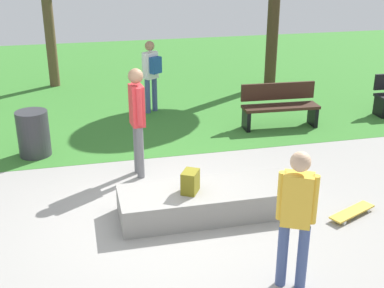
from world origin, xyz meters
name	(u,v)px	position (x,y,z in m)	size (l,w,h in m)	color
ground_plane	(160,220)	(0.00, 0.00, 0.00)	(28.00, 28.00, 0.00)	gray
grass_lawn	(111,79)	(0.00, 8.09, 0.00)	(26.60, 11.81, 0.01)	#387A2D
concrete_ledge	(207,201)	(0.70, 0.03, 0.20)	(2.51, 0.88, 0.40)	gray
backpack_on_ledge	(190,182)	(0.43, -0.02, 0.56)	(0.28, 0.20, 0.32)	olive
skater_performing_trick	(296,211)	(1.19, -1.78, 0.96)	(0.39, 0.33, 1.65)	#3F5184
skater_watching	(137,114)	(-0.08, 1.56, 1.08)	(0.24, 0.43, 1.82)	slate
skateboard_by_ledge	(352,212)	(2.69, -0.52, 0.06)	(0.81, 0.51, 0.08)	gold
park_bench_far_right	(280,105)	(3.12, 3.27, 0.48)	(1.62, 0.54, 0.91)	#331E14
trash_bin	(33,134)	(-1.82, 2.83, 0.42)	(0.57, 0.57, 0.84)	#333338
pedestrian_with_backpack	(151,71)	(0.67, 4.84, 0.97)	(0.43, 0.45, 1.63)	#3F5184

